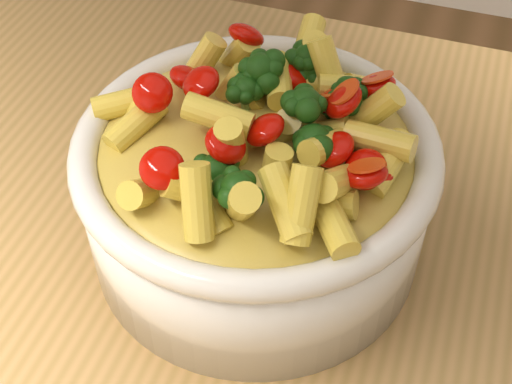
% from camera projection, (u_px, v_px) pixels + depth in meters
% --- Properties ---
extents(serving_bowl, '(0.27, 0.27, 0.12)m').
position_uv_depth(serving_bowl, '(256.00, 191.00, 0.54)').
color(serving_bowl, silver).
rests_on(serving_bowl, table).
extents(pasta_salad, '(0.21, 0.21, 0.05)m').
position_uv_depth(pasta_salad, '(256.00, 119.00, 0.49)').
color(pasta_salad, '#FFDA50').
rests_on(pasta_salad, serving_bowl).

